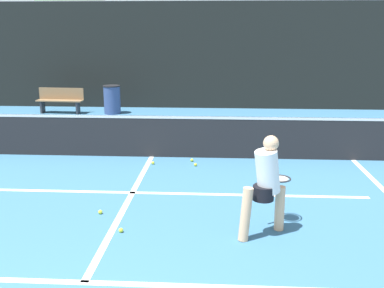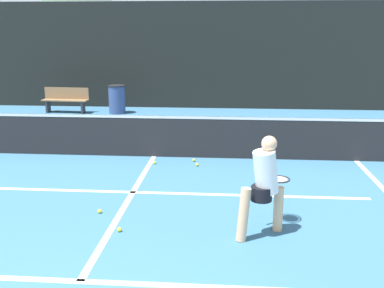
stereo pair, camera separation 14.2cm
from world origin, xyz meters
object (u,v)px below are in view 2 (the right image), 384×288
courtside_bench (66,99)px  parked_car (298,82)px  player_practicing (264,183)px  trash_bin (117,99)px

courtside_bench → parked_car: bearing=30.9°
player_practicing → courtside_bench: bearing=88.5°
trash_bin → parked_car: size_ratio=0.22×
parked_car → trash_bin: bearing=-147.1°
player_practicing → parked_car: 13.82m
courtside_bench → parked_car: (8.61, 4.39, 0.17)m
player_practicing → trash_bin: (-4.33, 9.20, -0.28)m
trash_bin → parked_car: 8.10m
courtside_bench → parked_car: parked_car is taller
courtside_bench → parked_car: size_ratio=0.38×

